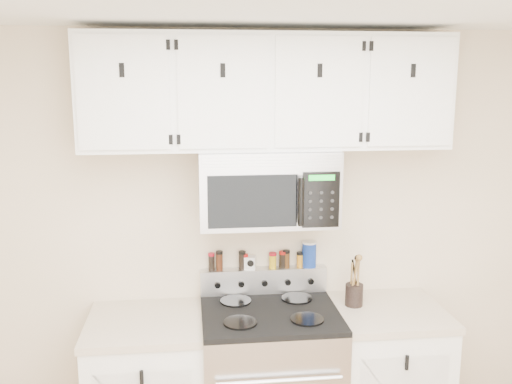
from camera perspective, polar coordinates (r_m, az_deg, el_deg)
back_wall at (r=3.44m, az=0.69°, el=-5.09°), size 3.50×0.01×2.50m
base_cabinet_right at (r=3.64m, az=12.70°, el=-17.95°), size 0.64×0.62×0.92m
microwave at (r=3.17m, az=1.15°, el=0.53°), size 0.76×0.44×0.42m
upper_cabinets at (r=3.14m, az=1.12°, el=9.99°), size 2.00×0.35×0.62m
utensil_crock at (r=3.41m, az=9.79°, el=-9.93°), size 0.10×0.10×0.30m
kitchen_timer at (r=3.43m, az=-0.60°, el=-7.08°), size 0.08×0.07×0.08m
salt_canister at (r=3.48m, az=5.34°, el=-6.20°), size 0.09×0.09×0.16m
spice_jar_0 at (r=3.41m, az=-4.47°, el=-6.96°), size 0.04×0.04×0.11m
spice_jar_1 at (r=3.41m, az=-3.68°, el=-6.86°), size 0.04×0.04×0.12m
spice_jar_2 at (r=3.42m, az=-1.38°, el=-6.82°), size 0.04×0.04×0.11m
spice_jar_3 at (r=3.43m, az=-1.12°, el=-6.97°), size 0.04×0.04×0.09m
spice_jar_4 at (r=3.45m, az=1.68°, el=-6.84°), size 0.05×0.05×0.10m
spice_jar_5 at (r=3.46m, az=2.70°, el=-6.75°), size 0.05×0.05×0.10m
spice_jar_6 at (r=3.46m, az=3.04°, el=-6.69°), size 0.04×0.04×0.11m
spice_jar_7 at (r=3.47m, az=4.41°, el=-6.74°), size 0.04×0.04×0.09m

